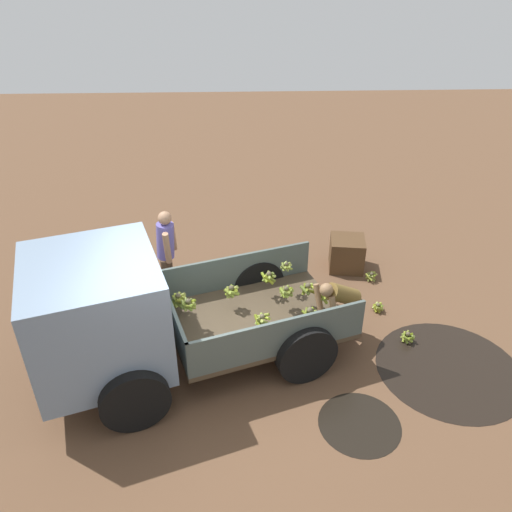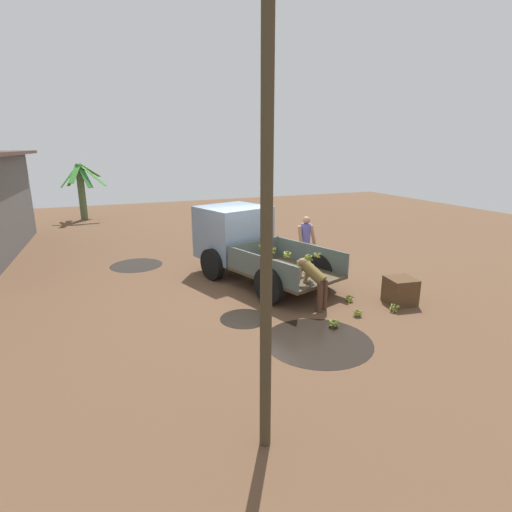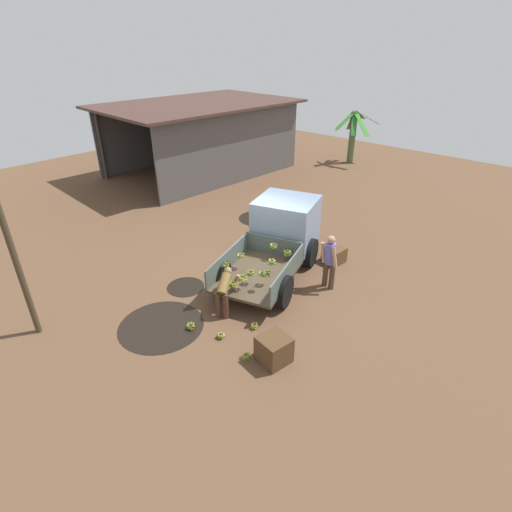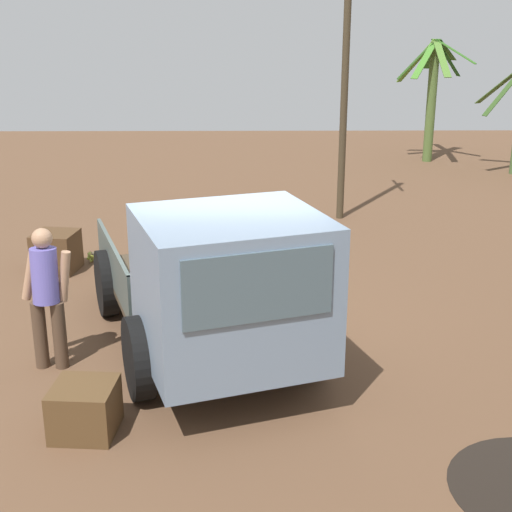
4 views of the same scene
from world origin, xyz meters
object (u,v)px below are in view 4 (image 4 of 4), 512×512
object	(u,v)px
cargo_truck	(221,288)
person_foreground_visitor	(46,292)
utility_pole	(346,52)
wooden_crate_0	(56,252)
banana_bunch_on_ground_0	(199,253)
banana_bunch_on_ground_2	(149,259)
banana_bunch_on_ground_1	(120,276)
banana_bunch_on_ground_3	(93,256)
person_worker_loading	(185,237)
wooden_crate_1	(85,409)

from	to	relation	value
cargo_truck	person_foreground_visitor	size ratio (longest dim) A/B	2.86
utility_pole	wooden_crate_0	bearing A→B (deg)	-57.50
banana_bunch_on_ground_0	banana_bunch_on_ground_2	xyz separation A→B (m)	(0.27, -0.81, -0.01)
cargo_truck	banana_bunch_on_ground_0	xyz separation A→B (m)	(-4.21, -0.54, -0.98)
banana_bunch_on_ground_1	cargo_truck	bearing A→B (deg)	28.57
banana_bunch_on_ground_0	banana_bunch_on_ground_3	size ratio (longest dim) A/B	0.95
banana_bunch_on_ground_0	banana_bunch_on_ground_2	size ratio (longest dim) A/B	1.08
utility_pole	banana_bunch_on_ground_3	world-z (taller)	utility_pole
banana_bunch_on_ground_0	person_worker_loading	bearing A→B (deg)	-6.65
person_worker_loading	banana_bunch_on_ground_1	size ratio (longest dim) A/B	5.83
wooden_crate_0	banana_bunch_on_ground_1	bearing A→B (deg)	64.10
wooden_crate_0	cargo_truck	bearing A→B (deg)	37.39
cargo_truck	utility_pole	bearing A→B (deg)	143.74
person_foreground_visitor	banana_bunch_on_ground_2	bearing A→B (deg)	-6.92
cargo_truck	banana_bunch_on_ground_2	xyz separation A→B (m)	(-3.94, -1.35, -0.98)
cargo_truck	banana_bunch_on_ground_0	size ratio (longest dim) A/B	21.02
cargo_truck	wooden_crate_0	size ratio (longest dim) A/B	7.39
wooden_crate_1	banana_bunch_on_ground_0	bearing A→B (deg)	171.83
person_worker_loading	banana_bunch_on_ground_1	bearing A→B (deg)	-116.83
banana_bunch_on_ground_3	utility_pole	bearing A→B (deg)	121.78
cargo_truck	banana_bunch_on_ground_2	bearing A→B (deg)	-179.58
banana_bunch_on_ground_0	banana_bunch_on_ground_3	distance (m)	1.77
person_worker_loading	banana_bunch_on_ground_0	distance (m)	1.24
person_foreground_visitor	wooden_crate_1	bearing A→B (deg)	-150.94
banana_bunch_on_ground_0	wooden_crate_1	distance (m)	5.40
banana_bunch_on_ground_1	banana_bunch_on_ground_2	world-z (taller)	banana_bunch_on_ground_1
banana_bunch_on_ground_2	wooden_crate_1	bearing A→B (deg)	0.51
banana_bunch_on_ground_1	wooden_crate_0	bearing A→B (deg)	-115.90
person_worker_loading	wooden_crate_1	distance (m)	4.34
banana_bunch_on_ground_3	wooden_crate_1	bearing A→B (deg)	10.83
cargo_truck	person_worker_loading	bearing A→B (deg)	173.48
banana_bunch_on_ground_2	person_foreground_visitor	bearing A→B (deg)	-10.05
cargo_truck	banana_bunch_on_ground_1	world-z (taller)	cargo_truck
utility_pole	banana_bunch_on_ground_2	size ratio (longest dim) A/B	29.81
utility_pole	wooden_crate_1	bearing A→B (deg)	-23.69
banana_bunch_on_ground_2	banana_bunch_on_ground_3	world-z (taller)	banana_bunch_on_ground_3
banana_bunch_on_ground_1	banana_bunch_on_ground_0	bearing A→B (deg)	133.10
person_foreground_visitor	person_worker_loading	size ratio (longest dim) A/B	1.43
utility_pole	person_foreground_visitor	bearing A→B (deg)	-32.63
cargo_truck	banana_bunch_on_ground_2	size ratio (longest dim) A/B	22.61
cargo_truck	wooden_crate_0	bearing A→B (deg)	-161.14
cargo_truck	banana_bunch_on_ground_1	xyz separation A→B (m)	(-3.13, -1.70, -0.98)
banana_bunch_on_ground_1	wooden_crate_0	size ratio (longest dim) A/B	0.31
banana_bunch_on_ground_3	banana_bunch_on_ground_1	bearing A→B (deg)	32.90
cargo_truck	wooden_crate_1	world-z (taller)	cargo_truck
person_foreground_visitor	banana_bunch_on_ground_3	xyz separation A→B (m)	(-3.76, -0.30, -0.82)
utility_pole	person_foreground_visitor	xyz separation A→B (m)	(6.53, -4.18, -2.35)
wooden_crate_0	wooden_crate_1	distance (m)	5.01
banana_bunch_on_ground_2	wooden_crate_1	distance (m)	5.08
person_foreground_visitor	cargo_truck	bearing A→B (deg)	-95.19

